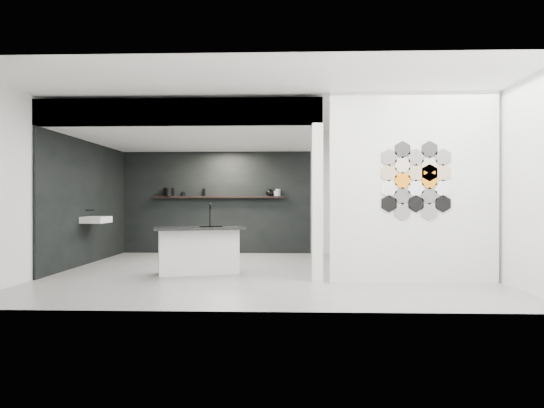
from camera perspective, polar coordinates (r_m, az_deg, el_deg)
The scene contains 17 objects.
floor at distance 8.31m, azimuth -0.77°, elevation -8.00°, with size 7.00×6.00×0.01m, color slate.
partition_panel at distance 7.45m, azimuth 16.22°, elevation 1.87°, with size 2.45×0.15×2.80m, color silver.
bay_clad_back at distance 11.31m, azimuth -6.64°, elevation 0.19°, with size 4.40×0.04×2.35m, color black.
bay_clad_left at distance 9.99m, azimuth -20.78°, elevation 0.17°, with size 0.04×4.00×2.35m, color black.
bulkhead at distance 9.47m, azimuth -8.45°, elevation 8.53°, with size 4.40×4.00×0.40m, color silver.
corner_column at distance 7.23m, azimuth 5.36°, elevation 0.15°, with size 0.16×0.16×2.35m, color silver.
fascia_beam at distance 7.61m, azimuth -11.11°, elevation 10.56°, with size 4.40×0.16×0.40m, color silver.
wall_basin at distance 9.72m, azimuth -19.98°, elevation -1.75°, with size 0.40×0.60×0.12m, color silver.
display_shelf at distance 11.19m, azimuth -6.21°, elevation 0.83°, with size 3.00×0.15×0.04m, color black.
kitchen_island at distance 8.13m, azimuth -8.62°, elevation -5.34°, with size 1.58×1.03×1.17m.
stockpot at distance 11.42m, azimuth -12.07°, elevation 1.39°, with size 0.23×0.23×0.19m, color black.
kettle at distance 11.09m, azimuth -0.26°, elevation 1.35°, with size 0.19×0.19×0.16m, color black.
glass_bowl at distance 11.08m, azimuth 0.60°, elevation 1.23°, with size 0.16×0.16×0.11m, color gray.
glass_vase at distance 11.08m, azimuth 0.71°, elevation 1.36°, with size 0.11×0.11×0.16m, color gray.
bottle_dark at distance 11.25m, azimuth -8.03°, elevation 1.37°, with size 0.07×0.07×0.17m, color black.
utensil_cup at distance 11.34m, azimuth -10.44°, elevation 1.17°, with size 0.08×0.08×0.10m, color black.
hex_tile_cluster at distance 7.37m, azimuth 16.64°, elevation 2.71°, with size 1.04×0.02×1.16m.
Camera 1 is at (0.39, -8.21, 1.19)m, focal length 32.00 mm.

